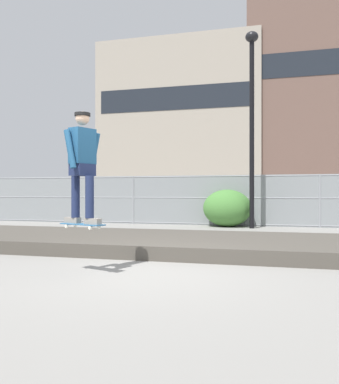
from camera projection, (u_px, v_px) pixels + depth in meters
ground_plane at (136, 273)px, 6.33m from camera, size 120.00×120.00×0.00m
gravel_berm at (179, 243)px, 9.00m from camera, size 11.63×3.36×0.26m
skateboard at (82, 225)px, 6.34m from camera, size 0.82×0.47×0.07m
skater at (82, 160)px, 6.34m from camera, size 0.71×0.62×1.71m
chain_fence at (221, 200)px, 15.25m from camera, size 20.56×0.06×1.85m
street_lamp at (252, 106)px, 14.12m from camera, size 0.44×0.44×6.67m
parked_car_near at (153, 200)px, 19.44m from camera, size 4.50×2.16×1.66m
library_building at (187, 128)px, 50.57m from camera, size 18.22×13.01×18.06m
office_block at (339, 103)px, 46.53m from camera, size 19.39×13.44×22.41m
shrub_left at (227, 208)px, 14.77m from camera, size 1.71×1.40×1.32m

